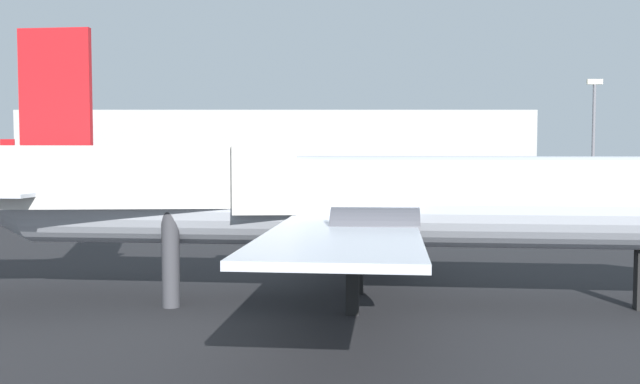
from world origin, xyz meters
The scene contains 5 objects.
airplane_at_gate centered at (0.97, 14.96, 4.12)m, with size 37.95×25.94×11.21m.
airplane_distant centered at (-36.99, 80.35, 2.86)m, with size 23.86×16.76×8.03m.
jet_bridge centered at (-11.78, 14.19, 5.00)m, with size 20.34×3.34×6.54m.
light_mast_right centered at (41.39, 95.03, 10.07)m, with size 2.40×0.50×17.66m.
terminal_building centered at (-9.06, 110.62, 6.65)m, with size 87.12×18.82×13.29m, color #B7B7B2.
Camera 1 is at (-1.65, -11.99, 6.04)m, focal length 38.13 mm.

